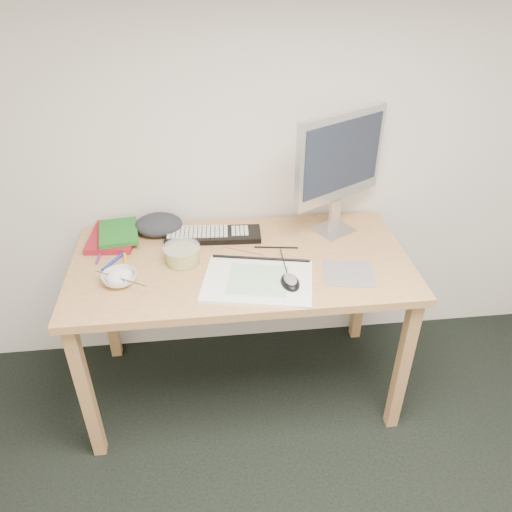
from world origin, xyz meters
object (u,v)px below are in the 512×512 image
at_px(sketchpad, 258,281).
at_px(monitor, 340,160).
at_px(desk, 241,276).
at_px(keyboard, 213,235).
at_px(rice_bowl, 120,278).

xyz_separation_m(sketchpad, monitor, (0.39, 0.36, 0.33)).
bearing_deg(desk, sketchpad, -72.64).
distance_m(keyboard, monitor, 0.64).
relative_size(keyboard, monitor, 0.77).
bearing_deg(monitor, keyboard, 149.76).
bearing_deg(monitor, desk, 173.47).
bearing_deg(sketchpad, rice_bowl, -174.15).
bearing_deg(rice_bowl, desk, 12.55).
bearing_deg(rice_bowl, sketchpad, -6.12).
bearing_deg(keyboard, rice_bowl, -138.17).
bearing_deg(desk, keyboard, 119.06).
height_order(desk, rice_bowl, rice_bowl).
relative_size(desk, rice_bowl, 10.44).
distance_m(desk, sketchpad, 0.19).
height_order(monitor, rice_bowl, monitor).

